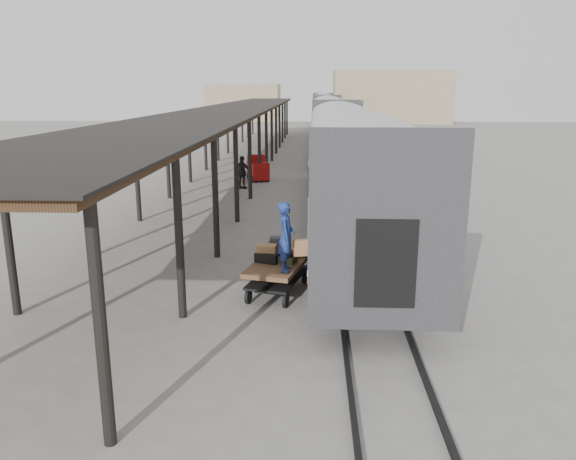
# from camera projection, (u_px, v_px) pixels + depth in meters

# --- Properties ---
(ground) EXTENTS (160.00, 160.00, 0.00)m
(ground) POSITION_uv_depth(u_px,v_px,m) (248.00, 289.00, 15.47)
(ground) COLOR slate
(ground) RESTS_ON ground
(train) EXTENTS (3.45, 76.01, 4.01)m
(train) POSITION_uv_depth(u_px,v_px,m) (330.00, 121.00, 47.40)
(train) COLOR silver
(train) RESTS_ON ground
(canopy) EXTENTS (4.90, 64.30, 4.15)m
(canopy) POSITION_uv_depth(u_px,v_px,m) (237.00, 109.00, 37.87)
(canopy) COLOR #422B19
(canopy) RESTS_ON ground
(rails) EXTENTS (1.54, 150.00, 0.12)m
(rails) POSITION_uv_depth(u_px,v_px,m) (330.00, 152.00, 48.25)
(rails) COLOR black
(rails) RESTS_ON ground
(building_far) EXTENTS (18.00, 10.00, 8.00)m
(building_far) POSITION_uv_depth(u_px,v_px,m) (390.00, 97.00, 89.42)
(building_far) COLOR tan
(building_far) RESTS_ON ground
(building_left) EXTENTS (12.00, 8.00, 6.00)m
(building_left) POSITION_uv_depth(u_px,v_px,m) (244.00, 103.00, 94.57)
(building_left) COLOR tan
(building_left) RESTS_ON ground
(baggage_cart) EXTENTS (1.78, 2.63, 0.86)m
(baggage_cart) POSITION_uv_depth(u_px,v_px,m) (278.00, 270.00, 15.03)
(baggage_cart) COLOR brown
(baggage_cart) RESTS_ON ground
(suitcase_stack) EXTENTS (1.43, 1.20, 0.56)m
(suitcase_stack) POSITION_uv_depth(u_px,v_px,m) (278.00, 252.00, 15.24)
(suitcase_stack) COLOR #38383B
(suitcase_stack) RESTS_ON baggage_cart
(luggage_tug) EXTENTS (1.52, 1.92, 1.48)m
(luggage_tug) POSITION_uv_depth(u_px,v_px,m) (258.00, 169.00, 33.55)
(luggage_tug) COLOR maroon
(luggage_tug) RESTS_ON ground
(porter) EXTENTS (0.45, 0.66, 1.78)m
(porter) POSITION_uv_depth(u_px,v_px,m) (286.00, 237.00, 14.12)
(porter) COLOR navy
(porter) RESTS_ON baggage_cart
(pedestrian) EXTENTS (1.15, 0.84, 1.81)m
(pedestrian) POSITION_uv_depth(u_px,v_px,m) (242.00, 172.00, 30.64)
(pedestrian) COLOR black
(pedestrian) RESTS_ON ground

